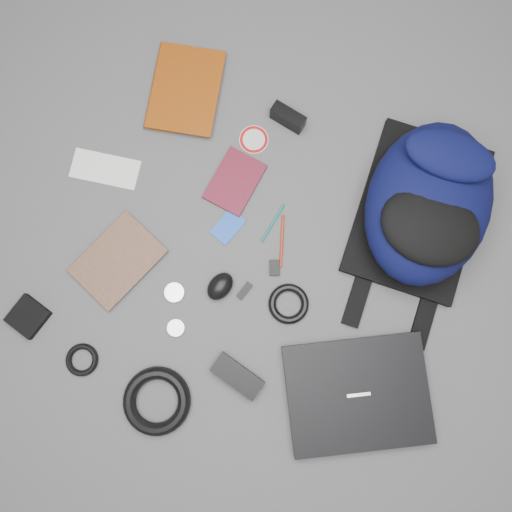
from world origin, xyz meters
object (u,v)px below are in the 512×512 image
(comic_book, at_px, (97,240))
(dvd_case, at_px, (235,182))
(textbook_red, at_px, (152,85))
(power_brick, at_px, (237,376))
(mouse, at_px, (220,286))
(laptop, at_px, (357,394))
(pouch, at_px, (28,316))
(backpack, at_px, (428,203))
(compact_camera, at_px, (288,118))

(comic_book, relative_size, dvd_case, 1.36)
(textbook_red, xyz_separation_m, power_brick, (0.49, -0.73, 0.00))
(dvd_case, height_order, mouse, mouse)
(textbook_red, relative_size, dvd_case, 1.56)
(laptop, bearing_deg, textbook_red, 116.98)
(textbook_red, relative_size, pouch, 2.93)
(laptop, xyz_separation_m, mouse, (-0.44, 0.17, 0.00))
(backpack, bearing_deg, compact_camera, 162.06)
(dvd_case, distance_m, power_brick, 0.55)
(comic_book, relative_size, power_brick, 1.65)
(backpack, bearing_deg, laptop, -91.59)
(laptop, height_order, dvd_case, laptop)
(dvd_case, xyz_separation_m, compact_camera, (0.09, 0.22, 0.02))
(mouse, bearing_deg, backpack, 59.93)
(backpack, xyz_separation_m, power_brick, (-0.36, -0.59, -0.09))
(textbook_red, relative_size, mouse, 3.14)
(comic_book, distance_m, pouch, 0.28)
(dvd_case, distance_m, compact_camera, 0.24)
(laptop, bearing_deg, backpack, 63.54)
(compact_camera, height_order, power_brick, compact_camera)
(comic_book, xyz_separation_m, power_brick, (0.50, -0.24, 0.01))
(laptop, height_order, comic_book, laptop)
(backpack, bearing_deg, power_brick, -119.40)
(laptop, bearing_deg, dvd_case, 113.13)
(compact_camera, bearing_deg, textbook_red, -162.89)
(comic_book, distance_m, power_brick, 0.55)
(laptop, distance_m, power_brick, 0.33)
(mouse, xyz_separation_m, pouch, (-0.49, -0.24, -0.01))
(laptop, bearing_deg, compact_camera, 96.82)
(backpack, relative_size, comic_book, 2.17)
(power_brick, bearing_deg, laptop, 27.09)
(backpack, height_order, mouse, backpack)
(dvd_case, height_order, power_brick, power_brick)
(backpack, relative_size, textbook_red, 1.90)
(textbook_red, height_order, dvd_case, textbook_red)
(comic_book, relative_size, mouse, 2.74)
(pouch, bearing_deg, textbook_red, 81.39)
(dvd_case, relative_size, power_brick, 1.21)
(backpack, xyz_separation_m, compact_camera, (-0.43, 0.15, -0.08))
(laptop, height_order, mouse, mouse)
(textbook_red, bearing_deg, power_brick, -63.59)
(compact_camera, relative_size, power_brick, 0.72)
(mouse, height_order, pouch, mouse)
(power_brick, bearing_deg, textbook_red, 142.29)
(power_brick, bearing_deg, dvd_case, 126.41)
(textbook_red, bearing_deg, laptop, -47.33)
(textbook_red, relative_size, compact_camera, 2.62)
(laptop, height_order, power_brick, laptop)
(power_brick, xyz_separation_m, pouch, (-0.61, -0.02, -0.01))
(compact_camera, relative_size, pouch, 1.12)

